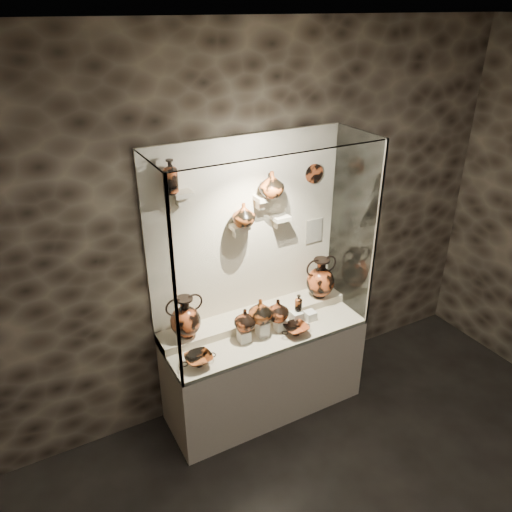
{
  "coord_description": "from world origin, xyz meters",
  "views": [
    {
      "loc": [
        -1.71,
        -0.8,
        3.27
      ],
      "look_at": [
        -0.07,
        2.2,
        1.53
      ],
      "focal_mm": 35.0,
      "sensor_mm": 36.0,
      "label": 1
    }
  ],
  "objects_px": {
    "jug_c": "(278,310)",
    "lekythos_tall": "(171,175)",
    "amphora_right": "(320,278)",
    "ovoid_vase_b": "(272,184)",
    "kylix_right": "(296,329)",
    "amphora_left": "(185,317)",
    "jug_b": "(260,311)",
    "lekythos_small": "(298,302)",
    "jug_a": "(245,319)",
    "kylix_left": "(199,359)",
    "ovoid_vase_a": "(244,215)"
  },
  "relations": [
    {
      "from": "kylix_left",
      "to": "ovoid_vase_b",
      "type": "relative_size",
      "value": 1.3
    },
    {
      "from": "lekythos_tall",
      "to": "lekythos_small",
      "type": "bearing_deg",
      "value": -15.42
    },
    {
      "from": "jug_a",
      "to": "kylix_left",
      "type": "relative_size",
      "value": 0.69
    },
    {
      "from": "amphora_right",
      "to": "amphora_left",
      "type": "bearing_deg",
      "value": -168.04
    },
    {
      "from": "ovoid_vase_b",
      "to": "jug_a",
      "type": "bearing_deg",
      "value": -157.43
    },
    {
      "from": "jug_a",
      "to": "ovoid_vase_b",
      "type": "bearing_deg",
      "value": 42.73
    },
    {
      "from": "amphora_left",
      "to": "kylix_right",
      "type": "distance_m",
      "value": 0.91
    },
    {
      "from": "lekythos_small",
      "to": "amphora_left",
      "type": "bearing_deg",
      "value": 144.6
    },
    {
      "from": "amphora_right",
      "to": "ovoid_vase_b",
      "type": "bearing_deg",
      "value": -173.68
    },
    {
      "from": "jug_c",
      "to": "lekythos_tall",
      "type": "bearing_deg",
      "value": 142.72
    },
    {
      "from": "amphora_right",
      "to": "lekythos_tall",
      "type": "distance_m",
      "value": 1.7
    },
    {
      "from": "jug_a",
      "to": "lekythos_small",
      "type": "distance_m",
      "value": 0.51
    },
    {
      "from": "jug_c",
      "to": "ovoid_vase_b",
      "type": "xyz_separation_m",
      "value": [
        0.06,
        0.23,
        1.0
      ]
    },
    {
      "from": "ovoid_vase_a",
      "to": "kylix_left",
      "type": "bearing_deg",
      "value": -127.33
    },
    {
      "from": "ovoid_vase_b",
      "to": "amphora_right",
      "type": "bearing_deg",
      "value": -15.48
    },
    {
      "from": "jug_c",
      "to": "kylix_right",
      "type": "bearing_deg",
      "value": -72.31
    },
    {
      "from": "jug_a",
      "to": "ovoid_vase_a",
      "type": "height_order",
      "value": "ovoid_vase_a"
    },
    {
      "from": "amphora_right",
      "to": "ovoid_vase_a",
      "type": "distance_m",
      "value": 1.03
    },
    {
      "from": "amphora_left",
      "to": "kylix_left",
      "type": "xyz_separation_m",
      "value": [
        -0.03,
        -0.3,
        -0.19
      ]
    },
    {
      "from": "jug_a",
      "to": "kylix_right",
      "type": "xyz_separation_m",
      "value": [
        0.4,
        -0.14,
        -0.14
      ]
    },
    {
      "from": "lekythos_tall",
      "to": "ovoid_vase_b",
      "type": "distance_m",
      "value": 0.81
    },
    {
      "from": "amphora_right",
      "to": "ovoid_vase_b",
      "type": "distance_m",
      "value": 1.05
    },
    {
      "from": "amphora_left",
      "to": "kylix_left",
      "type": "height_order",
      "value": "amphora_left"
    },
    {
      "from": "kylix_left",
      "to": "ovoid_vase_a",
      "type": "relative_size",
      "value": 1.41
    },
    {
      "from": "kylix_right",
      "to": "amphora_left",
      "type": "bearing_deg",
      "value": 169.98
    },
    {
      "from": "jug_c",
      "to": "jug_a",
      "type": "bearing_deg",
      "value": 163.0
    },
    {
      "from": "kylix_right",
      "to": "lekythos_small",
      "type": "bearing_deg",
      "value": 63.67
    },
    {
      "from": "amphora_left",
      "to": "jug_b",
      "type": "xyz_separation_m",
      "value": [
        0.57,
        -0.18,
        -0.02
      ]
    },
    {
      "from": "jug_c",
      "to": "ovoid_vase_b",
      "type": "bearing_deg",
      "value": 58.68
    },
    {
      "from": "jug_b",
      "to": "jug_c",
      "type": "height_order",
      "value": "jug_b"
    },
    {
      "from": "kylix_right",
      "to": "ovoid_vase_b",
      "type": "bearing_deg",
      "value": 107.12
    },
    {
      "from": "kylix_right",
      "to": "lekythos_tall",
      "type": "height_order",
      "value": "lekythos_tall"
    },
    {
      "from": "lekythos_small",
      "to": "lekythos_tall",
      "type": "height_order",
      "value": "lekythos_tall"
    },
    {
      "from": "amphora_left",
      "to": "amphora_right",
      "type": "bearing_deg",
      "value": -18.78
    },
    {
      "from": "kylix_left",
      "to": "lekythos_tall",
      "type": "relative_size",
      "value": 0.97
    },
    {
      "from": "jug_a",
      "to": "kylix_right",
      "type": "height_order",
      "value": "jug_a"
    },
    {
      "from": "lekythos_small",
      "to": "kylix_right",
      "type": "height_order",
      "value": "lekythos_small"
    },
    {
      "from": "jug_b",
      "to": "lekythos_tall",
      "type": "distance_m",
      "value": 1.3
    },
    {
      "from": "kylix_right",
      "to": "ovoid_vase_b",
      "type": "relative_size",
      "value": 1.24
    },
    {
      "from": "amphora_left",
      "to": "kylix_left",
      "type": "distance_m",
      "value": 0.36
    },
    {
      "from": "jug_a",
      "to": "ovoid_vase_b",
      "type": "relative_size",
      "value": 0.9
    },
    {
      "from": "amphora_left",
      "to": "ovoid_vase_b",
      "type": "relative_size",
      "value": 1.72
    },
    {
      "from": "jug_a",
      "to": "kylix_right",
      "type": "distance_m",
      "value": 0.45
    },
    {
      "from": "amphora_left",
      "to": "ovoid_vase_b",
      "type": "bearing_deg",
      "value": -15.28
    },
    {
      "from": "lekythos_small",
      "to": "jug_a",
      "type": "bearing_deg",
      "value": 155.7
    },
    {
      "from": "amphora_left",
      "to": "lekythos_small",
      "type": "distance_m",
      "value": 0.95
    },
    {
      "from": "lekythos_small",
      "to": "ovoid_vase_a",
      "type": "xyz_separation_m",
      "value": [
        -0.39,
        0.23,
        0.78
      ]
    },
    {
      "from": "amphora_left",
      "to": "lekythos_tall",
      "type": "height_order",
      "value": "lekythos_tall"
    },
    {
      "from": "lekythos_tall",
      "to": "jug_b",
      "type": "bearing_deg",
      "value": -24.73
    },
    {
      "from": "kylix_right",
      "to": "ovoid_vase_a",
      "type": "height_order",
      "value": "ovoid_vase_a"
    }
  ]
}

